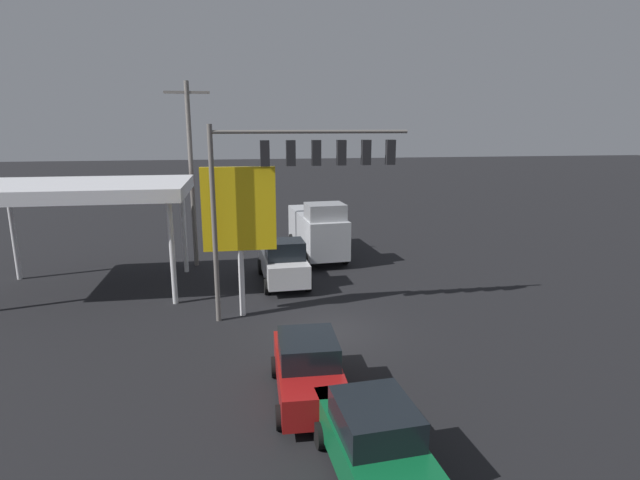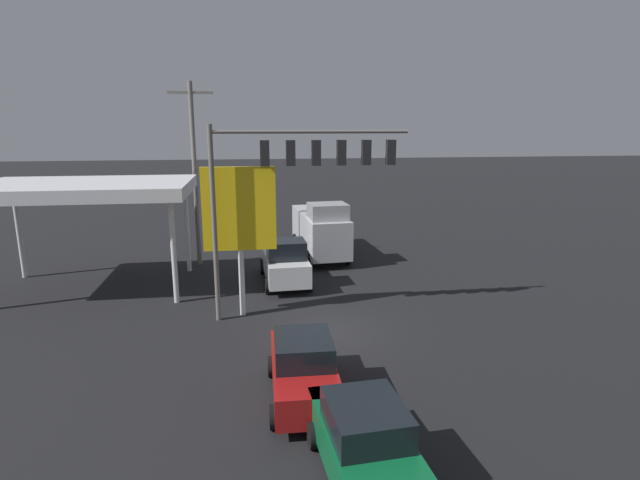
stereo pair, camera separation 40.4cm
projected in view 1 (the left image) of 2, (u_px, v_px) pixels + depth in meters
ground_plane at (328, 331)px, 19.60m from camera, size 200.00×200.00×0.00m
traffic_signal_assembly at (298, 169)px, 19.80m from camera, size 7.91×0.43×7.95m
utility_pole at (191, 171)px, 27.57m from camera, size 2.40×0.26×10.20m
gas_station_canopy at (81, 191)px, 23.34m from camera, size 9.74×6.29×5.28m
price_sign at (239, 213)px, 20.27m from camera, size 2.98×0.27×6.28m
sedan_far at (375, 443)px, 11.21m from camera, size 2.32×4.52×1.93m
delivery_truck at (317, 230)px, 30.26m from camera, size 2.97×6.96×3.58m
pickup_parked at (283, 262)px, 25.29m from camera, size 2.44×5.28×2.40m
sedan_waiting at (308, 368)px, 14.63m from camera, size 2.14×4.44×1.93m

